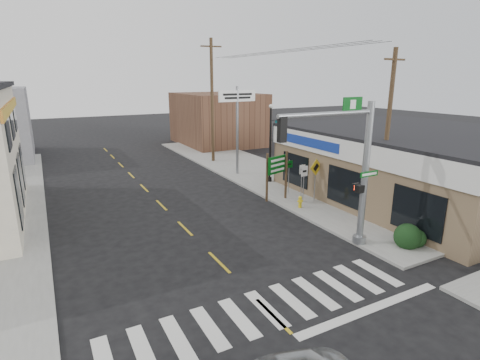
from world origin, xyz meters
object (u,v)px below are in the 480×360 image
bare_tree (357,146)px  utility_pole_near (387,135)px  utility_pole_far (212,100)px  lamp_post (271,137)px  fire_hydrant (300,201)px  dance_center_sign (237,108)px  traffic_signal_pole (353,161)px  guide_sign (277,170)px

bare_tree → utility_pole_near: size_ratio=0.51×
utility_pole_far → lamp_post: bearing=-77.3°
fire_hydrant → dance_center_sign: (0.53, 8.63, 4.57)m
fire_hydrant → lamp_post: 6.40m
fire_hydrant → utility_pole_near: bearing=-48.2°
traffic_signal_pole → dance_center_sign: size_ratio=0.98×
fire_hydrant → utility_pole_far: bearing=86.7°
utility_pole_far → guide_sign: bearing=-88.3°
traffic_signal_pole → utility_pole_far: (2.06, 18.75, 1.48)m
fire_hydrant → dance_center_sign: bearing=86.5°
lamp_post → bare_tree: lamp_post is taller
bare_tree → utility_pole_far: size_ratio=0.42×
guide_sign → utility_pole_far: size_ratio=0.28×
utility_pole_near → fire_hydrant: bearing=127.9°
traffic_signal_pole → dance_center_sign: (1.79, 13.65, 1.15)m
guide_sign → utility_pole_near: 6.37m
guide_sign → dance_center_sign: size_ratio=0.44×
lamp_post → utility_pole_far: (-0.76, 8.18, 2.14)m
guide_sign → utility_pole_far: bearing=66.8°
guide_sign → utility_pole_far: 12.48m
dance_center_sign → utility_pole_near: size_ratio=0.77×
utility_pole_near → guide_sign: bearing=119.1°
lamp_post → utility_pole_near: (1.24, -8.69, 1.23)m
bare_tree → utility_pole_far: utility_pole_far is taller
utility_pole_near → lamp_post: bearing=94.2°
dance_center_sign → bare_tree: 10.01m
fire_hydrant → utility_pole_far: (0.80, 13.74, 4.90)m
lamp_post → utility_pole_near: bearing=-94.8°
traffic_signal_pole → bare_tree: 5.94m
lamp_post → utility_pole_near: utility_pole_near is taller
traffic_signal_pole → lamp_post: bearing=74.7°
traffic_signal_pole → bare_tree: size_ratio=1.47×
bare_tree → traffic_signal_pole: bearing=-136.5°
dance_center_sign → utility_pole_near: utility_pole_near is taller
traffic_signal_pole → fire_hydrant: 6.20m
traffic_signal_pole → fire_hydrant: size_ratio=9.40×
guide_sign → lamp_post: (1.96, 3.77, 1.25)m
fire_hydrant → lamp_post: lamp_post is taller
lamp_post → utility_pole_far: bearing=82.4°
fire_hydrant → bare_tree: size_ratio=0.16×
bare_tree → utility_pole_far: (-2.24, 14.68, 1.85)m
guide_sign → utility_pole_far: utility_pole_far is taller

